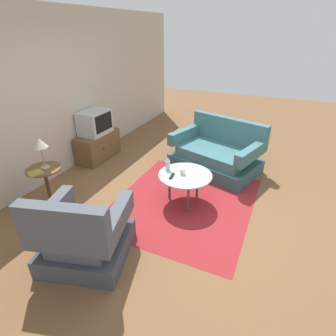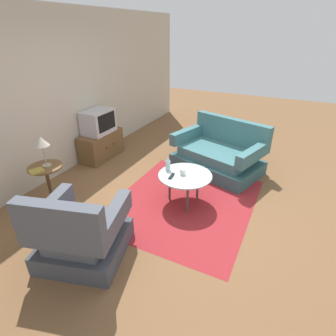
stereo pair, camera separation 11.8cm
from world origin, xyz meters
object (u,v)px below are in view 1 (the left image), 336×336
(coffee_table, at_px, (185,177))
(tv_stand, at_px, (98,146))
(television, at_px, (95,122))
(vase, at_px, (168,164))
(table_lamp, at_px, (40,145))
(armchair, at_px, (84,237))
(mug, at_px, (183,171))
(book, at_px, (35,173))
(side_table, at_px, (46,179))
(couch, at_px, (217,154))
(tv_remote_dark, at_px, (172,176))

(coffee_table, relative_size, tv_stand, 0.83)
(television, height_order, vase, television)
(tv_stand, bearing_deg, table_lamp, -167.06)
(armchair, height_order, tv_stand, armchair)
(television, xyz_separation_m, mug, (-0.74, -2.10, -0.24))
(television, bearing_deg, mug, -109.51)
(television, bearing_deg, book, -167.58)
(side_table, relative_size, book, 2.71)
(mug, xyz_separation_m, book, (-1.06, 1.70, 0.12))
(couch, xyz_separation_m, table_lamp, (-2.17, 1.89, 0.68))
(vase, relative_size, mug, 1.70)
(tv_stand, relative_size, television, 1.55)
(mug, bearing_deg, coffee_table, -89.00)
(television, xyz_separation_m, tv_remote_dark, (-0.88, -1.98, -0.27))
(armchair, bearing_deg, vase, 62.84)
(tv_stand, distance_m, book, 1.88)
(coffee_table, height_order, vase, vase)
(tv_stand, xyz_separation_m, tv_remote_dark, (-0.88, -1.97, 0.22))
(couch, height_order, mug, couch)
(side_table, bearing_deg, tv_stand, 12.18)
(television, bearing_deg, vase, -111.20)
(tv_stand, xyz_separation_m, table_lamp, (-1.61, -0.37, 0.70))
(couch, height_order, table_lamp, table_lamp)
(tv_remote_dark, distance_m, book, 1.84)
(coffee_table, relative_size, tv_remote_dark, 4.61)
(table_lamp, bearing_deg, tv_remote_dark, -65.32)
(side_table, relative_size, table_lamp, 1.42)
(armchair, xyz_separation_m, tv_remote_dark, (1.39, -0.45, 0.17))
(couch, xyz_separation_m, television, (-0.55, 2.27, 0.46))
(table_lamp, height_order, tv_remote_dark, table_lamp)
(couch, bearing_deg, coffee_table, 101.29)
(couch, height_order, coffee_table, couch)
(mug, distance_m, book, 2.01)
(television, distance_m, table_lamp, 1.67)
(television, xyz_separation_m, table_lamp, (-1.61, -0.38, 0.22))
(armchair, bearing_deg, tv_remote_dark, 56.27)
(couch, height_order, television, television)
(side_table, bearing_deg, couch, -41.14)
(vase, bearing_deg, mug, -96.13)
(coffee_table, bearing_deg, side_table, 116.65)
(mug, bearing_deg, couch, -7.68)
(armchair, xyz_separation_m, mug, (1.52, -0.57, 0.20))
(coffee_table, relative_size, side_table, 1.26)
(couch, height_order, side_table, couch)
(side_table, relative_size, vase, 2.93)
(television, bearing_deg, coffee_table, -109.15)
(tv_stand, distance_m, mug, 2.23)
(coffee_table, relative_size, book, 3.41)
(vase, xyz_separation_m, book, (-1.08, 1.45, 0.06))
(couch, relative_size, mug, 13.90)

